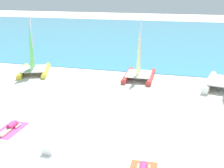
# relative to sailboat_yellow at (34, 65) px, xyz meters

# --- Properties ---
(ground_plane) EXTENTS (120.00, 120.00, 0.00)m
(ground_plane) POSITION_rel_sailboat_yellow_xyz_m (7.92, 0.13, -0.71)
(ground_plane) COLOR white
(ocean_water) EXTENTS (120.00, 40.00, 0.05)m
(ocean_water) POSITION_rel_sailboat_yellow_xyz_m (7.92, 22.37, -0.69)
(ocean_water) COLOR teal
(ocean_water) RESTS_ON ground
(sailboat_yellow) EXTENTS (3.51, 4.27, 4.80)m
(sailboat_yellow) POSITION_rel_sailboat_yellow_xyz_m (0.00, 0.00, 0.00)
(sailboat_yellow) COLOR yellow
(sailboat_yellow) RESTS_ON ground
(sailboat_red) EXTENTS (2.36, 3.64, 4.70)m
(sailboat_red) POSITION_rel_sailboat_yellow_xyz_m (8.80, 0.76, -0.01)
(sailboat_red) COLOR #CC3838
(sailboat_red) RESTS_ON ground
(towel_left) EXTENTS (1.17, 1.94, 0.01)m
(towel_left) POSITION_rel_sailboat_yellow_xyz_m (3.79, -9.25, -0.71)
(towel_left) COLOR #D84C99
(towel_left) RESTS_ON ground
(sunbather_left) EXTENTS (0.56, 1.56, 0.30)m
(sunbather_left) POSITION_rel_sailboat_yellow_xyz_m (3.79, -9.19, -0.58)
(sunbather_left) COLOR #D83372
(sunbather_left) RESTS_ON towel_left
(cooler_box) EXTENTS (0.50, 0.36, 0.36)m
(cooler_box) POSITION_rel_sailboat_yellow_xyz_m (6.69, -10.75, -0.53)
(cooler_box) COLOR white
(cooler_box) RESTS_ON ground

